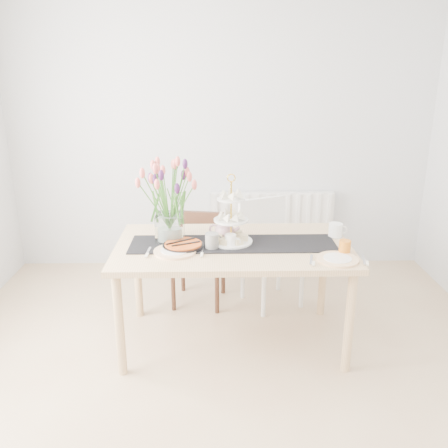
{
  "coord_description": "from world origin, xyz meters",
  "views": [
    {
      "loc": [
        -0.06,
        -2.24,
        1.9
      ],
      "look_at": [
        -0.0,
        0.74,
        0.91
      ],
      "focal_mm": 38.0,
      "sensor_mm": 36.0,
      "label": 1
    }
  ],
  "objects_px": {
    "teapot": "(224,230)",
    "mug_white": "(231,241)",
    "dining_table": "(233,255)",
    "cake_stand": "(231,226)",
    "chair_white": "(268,243)",
    "tart_tin": "(183,246)",
    "tulip_vase": "(169,187)",
    "plate_right": "(337,259)",
    "mug_grey": "(212,241)",
    "chair_brown": "(200,251)",
    "plate_left": "(175,251)",
    "radiator": "(272,222)",
    "mug_orange": "(345,247)",
    "cream_jug": "(335,230)"
  },
  "relations": [
    {
      "from": "radiator",
      "to": "mug_white",
      "type": "xyz_separation_m",
      "value": [
        -0.46,
        -1.46,
        0.35
      ]
    },
    {
      "from": "chair_brown",
      "to": "radiator",
      "type": "bearing_deg",
      "value": 55.43
    },
    {
      "from": "radiator",
      "to": "tart_tin",
      "type": "distance_m",
      "value": 1.68
    },
    {
      "from": "mug_grey",
      "to": "dining_table",
      "type": "bearing_deg",
      "value": -9.49
    },
    {
      "from": "tulip_vase",
      "to": "plate_left",
      "type": "xyz_separation_m",
      "value": [
        0.05,
        -0.23,
        -0.38
      ]
    },
    {
      "from": "teapot",
      "to": "tart_tin",
      "type": "bearing_deg",
      "value": -131.72
    },
    {
      "from": "tulip_vase",
      "to": "cream_jug",
      "type": "distance_m",
      "value": 1.22
    },
    {
      "from": "mug_grey",
      "to": "mug_white",
      "type": "relative_size",
      "value": 1.17
    },
    {
      "from": "plate_left",
      "to": "mug_orange",
      "type": "bearing_deg",
      "value": -2.25
    },
    {
      "from": "mug_orange",
      "to": "dining_table",
      "type": "bearing_deg",
      "value": 106.26
    },
    {
      "from": "plate_right",
      "to": "teapot",
      "type": "bearing_deg",
      "value": 150.51
    },
    {
      "from": "mug_orange",
      "to": "chair_brown",
      "type": "bearing_deg",
      "value": 78.63
    },
    {
      "from": "cake_stand",
      "to": "tart_tin",
      "type": "relative_size",
      "value": 1.56
    },
    {
      "from": "chair_white",
      "to": "tart_tin",
      "type": "bearing_deg",
      "value": -156.46
    },
    {
      "from": "chair_white",
      "to": "tart_tin",
      "type": "xyz_separation_m",
      "value": [
        -0.65,
        -0.72,
        0.26
      ]
    },
    {
      "from": "chair_white",
      "to": "chair_brown",
      "type": "bearing_deg",
      "value": 153.41
    },
    {
      "from": "dining_table",
      "to": "radiator",
      "type": "bearing_deg",
      "value": 72.64
    },
    {
      "from": "chair_brown",
      "to": "plate_left",
      "type": "xyz_separation_m",
      "value": [
        -0.14,
        -0.82,
        0.33
      ]
    },
    {
      "from": "dining_table",
      "to": "cake_stand",
      "type": "bearing_deg",
      "value": 117.09
    },
    {
      "from": "teapot",
      "to": "radiator",
      "type": "bearing_deg",
      "value": 87.89
    },
    {
      "from": "dining_table",
      "to": "mug_white",
      "type": "relative_size",
      "value": 17.48
    },
    {
      "from": "tulip_vase",
      "to": "plate_right",
      "type": "xyz_separation_m",
      "value": [
        1.08,
        -0.38,
        -0.38
      ]
    },
    {
      "from": "chair_brown",
      "to": "mug_grey",
      "type": "height_order",
      "value": "mug_grey"
    },
    {
      "from": "cream_jug",
      "to": "mug_orange",
      "type": "distance_m",
      "value": 0.32
    },
    {
      "from": "radiator",
      "to": "tulip_vase",
      "type": "bearing_deg",
      "value": -123.56
    },
    {
      "from": "mug_grey",
      "to": "plate_right",
      "type": "relative_size",
      "value": 0.41
    },
    {
      "from": "mug_grey",
      "to": "chair_white",
      "type": "bearing_deg",
      "value": 20.16
    },
    {
      "from": "chair_brown",
      "to": "plate_left",
      "type": "distance_m",
      "value": 0.9
    },
    {
      "from": "chair_brown",
      "to": "mug_grey",
      "type": "bearing_deg",
      "value": -73.12
    },
    {
      "from": "chair_white",
      "to": "teapot",
      "type": "height_order",
      "value": "teapot"
    },
    {
      "from": "tart_tin",
      "to": "cake_stand",
      "type": "bearing_deg",
      "value": 14.43
    },
    {
      "from": "radiator",
      "to": "mug_white",
      "type": "relative_size",
      "value": 13.11
    },
    {
      "from": "dining_table",
      "to": "plate_left",
      "type": "relative_size",
      "value": 5.67
    },
    {
      "from": "chair_white",
      "to": "mug_white",
      "type": "relative_size",
      "value": 9.5
    },
    {
      "from": "teapot",
      "to": "mug_white",
      "type": "xyz_separation_m",
      "value": [
        0.04,
        -0.16,
        -0.02
      ]
    },
    {
      "from": "cake_stand",
      "to": "tart_tin",
      "type": "xyz_separation_m",
      "value": [
        -0.32,
        -0.08,
        -0.11
      ]
    },
    {
      "from": "chair_white",
      "to": "mug_grey",
      "type": "relative_size",
      "value": 8.12
    },
    {
      "from": "plate_right",
      "to": "tulip_vase",
      "type": "bearing_deg",
      "value": 160.41
    },
    {
      "from": "tulip_vase",
      "to": "mug_orange",
      "type": "bearing_deg",
      "value": -13.25
    },
    {
      "from": "mug_white",
      "to": "plate_left",
      "type": "relative_size",
      "value": 0.32
    },
    {
      "from": "chair_white",
      "to": "plate_right",
      "type": "height_order",
      "value": "chair_white"
    },
    {
      "from": "mug_orange",
      "to": "plate_right",
      "type": "distance_m",
      "value": 0.14
    },
    {
      "from": "teapot",
      "to": "tulip_vase",
      "type": "bearing_deg",
      "value": -159.45
    },
    {
      "from": "radiator",
      "to": "plate_right",
      "type": "xyz_separation_m",
      "value": [
        0.21,
        -1.7,
        0.31
      ]
    },
    {
      "from": "cream_jug",
      "to": "cake_stand",
      "type": "bearing_deg",
      "value": -164.35
    },
    {
      "from": "chair_brown",
      "to": "tulip_vase",
      "type": "xyz_separation_m",
      "value": [
        -0.19,
        -0.59,
        0.71
      ]
    },
    {
      "from": "plate_right",
      "to": "mug_orange",
      "type": "bearing_deg",
      "value": 57.17
    },
    {
      "from": "cake_stand",
      "to": "teapot",
      "type": "bearing_deg",
      "value": 119.39
    },
    {
      "from": "chair_brown",
      "to": "mug_orange",
      "type": "distance_m",
      "value": 1.35
    },
    {
      "from": "chair_brown",
      "to": "mug_orange",
      "type": "bearing_deg",
      "value": -32.84
    }
  ]
}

